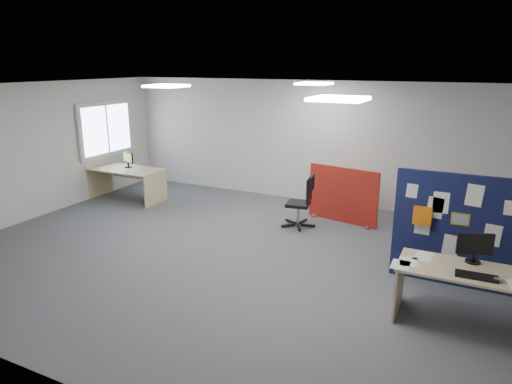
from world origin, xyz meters
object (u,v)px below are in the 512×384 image
at_px(navy_divider, 465,232).
at_px(monitor_second, 128,159).
at_px(monitor_main, 475,246).
at_px(second_desk, 128,175).
at_px(main_desk, 470,283).
at_px(office_chair, 304,198).
at_px(red_divider, 343,196).

distance_m(navy_divider, monitor_second, 7.30).
relative_size(monitor_main, second_desk, 0.24).
height_order(main_desk, second_desk, same).
bearing_deg(navy_divider, main_desk, -83.42).
bearing_deg(second_desk, office_chair, 0.22).
relative_size(monitor_main, office_chair, 0.41).
bearing_deg(monitor_main, navy_divider, 78.76).
bearing_deg(monitor_main, monitor_second, 143.38).
xyz_separation_m(main_desk, second_desk, (-7.26, 2.34, 0.00)).
height_order(monitor_second, office_chair, monitor_second).
height_order(navy_divider, red_divider, navy_divider).
xyz_separation_m(navy_divider, second_desk, (-7.14, 1.30, -0.26)).
bearing_deg(second_desk, red_divider, 7.37).
bearing_deg(red_divider, office_chair, -122.51).
bearing_deg(navy_divider, office_chair, 155.10).
relative_size(main_desk, monitor_second, 4.27).
bearing_deg(red_divider, second_desk, -161.46).
xyz_separation_m(second_desk, monitor_second, (-0.03, 0.09, 0.37)).
bearing_deg(main_desk, second_desk, 162.11).
xyz_separation_m(monitor_main, office_chair, (-2.96, 2.15, -0.37)).
height_order(main_desk, office_chair, office_chair).
relative_size(navy_divider, office_chair, 1.96).
relative_size(main_desk, second_desk, 0.96).
bearing_deg(monitor_second, office_chair, 17.39).
xyz_separation_m(main_desk, red_divider, (-2.37, 2.98, -0.01)).
xyz_separation_m(red_divider, monitor_second, (-4.92, -0.55, 0.39)).
bearing_deg(office_chair, second_desk, 171.09).
height_order(red_divider, office_chair, red_divider).
bearing_deg(monitor_second, second_desk, -51.80).
height_order(navy_divider, second_desk, navy_divider).
xyz_separation_m(navy_divider, main_desk, (0.12, -1.04, -0.26)).
bearing_deg(red_divider, monitor_main, -38.17).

